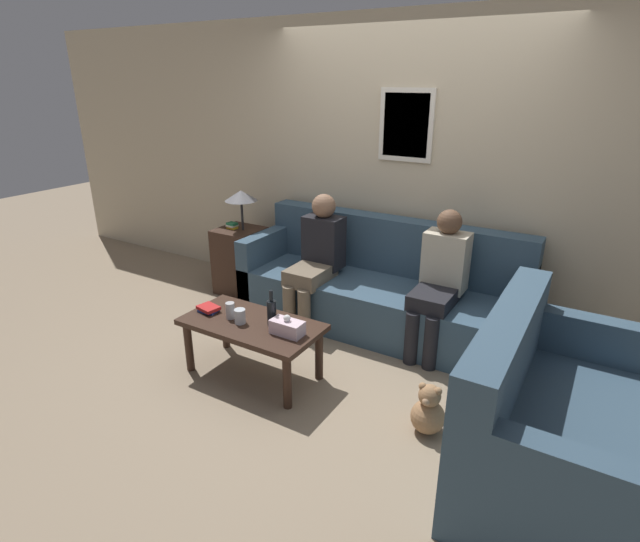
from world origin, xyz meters
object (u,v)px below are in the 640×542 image
(couch_side, at_px, (546,423))
(coffee_table, at_px, (252,330))
(wine_bottle, at_px, (272,312))
(drinking_glass, at_px, (240,316))
(teddy_bear, at_px, (428,412))
(couch_main, at_px, (379,291))
(person_right, at_px, (440,278))
(person_left, at_px, (317,255))

(couch_side, bearing_deg, coffee_table, 91.62)
(wine_bottle, bearing_deg, couch_side, 0.56)
(drinking_glass, distance_m, teddy_bear, 1.44)
(couch_main, bearing_deg, coffee_table, -109.91)
(couch_main, distance_m, wine_bottle, 1.25)
(coffee_table, height_order, wine_bottle, wine_bottle)
(couch_main, height_order, coffee_table, couch_main)
(coffee_table, height_order, person_right, person_right)
(couch_main, distance_m, coffee_table, 1.31)
(wine_bottle, relative_size, teddy_bear, 0.80)
(couch_main, distance_m, person_right, 0.66)
(drinking_glass, height_order, teddy_bear, drinking_glass)
(coffee_table, distance_m, person_right, 1.50)
(couch_side, xyz_separation_m, coffee_table, (-1.99, -0.06, 0.05))
(wine_bottle, xyz_separation_m, drinking_glass, (-0.22, -0.09, -0.05))
(coffee_table, xyz_separation_m, drinking_glass, (-0.06, -0.05, 0.12))
(person_right, height_order, teddy_bear, person_right)
(person_right, bearing_deg, couch_side, -46.58)
(couch_main, bearing_deg, person_left, -157.57)
(person_right, relative_size, teddy_bear, 3.36)
(person_right, bearing_deg, person_left, -176.68)
(wine_bottle, height_order, teddy_bear, wine_bottle)
(teddy_bear, bearing_deg, couch_main, 126.86)
(person_left, height_order, teddy_bear, person_left)
(couch_side, height_order, person_right, person_right)
(coffee_table, distance_m, person_left, 1.05)
(person_left, bearing_deg, drinking_glass, -89.29)
(teddy_bear, bearing_deg, couch_side, 0.75)
(couch_side, xyz_separation_m, drinking_glass, (-2.05, -0.11, 0.17))
(couch_main, bearing_deg, teddy_bear, -53.14)
(couch_main, xyz_separation_m, drinking_glass, (-0.51, -1.28, 0.17))
(coffee_table, relative_size, person_left, 0.89)
(wine_bottle, height_order, person_left, person_left)
(coffee_table, bearing_deg, couch_side, 1.62)
(coffee_table, height_order, drinking_glass, drinking_glass)
(couch_main, height_order, wine_bottle, couch_main)
(couch_main, distance_m, drinking_glass, 1.39)
(coffee_table, bearing_deg, teddy_bear, 2.04)
(coffee_table, bearing_deg, couch_main, 70.09)
(couch_main, xyz_separation_m, wine_bottle, (-0.29, -1.19, 0.22))
(couch_main, relative_size, coffee_table, 2.42)
(couch_side, distance_m, drinking_glass, 2.06)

